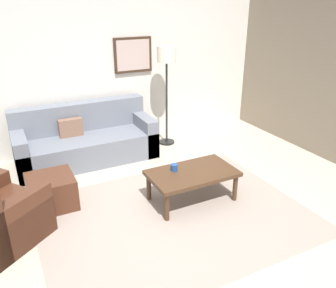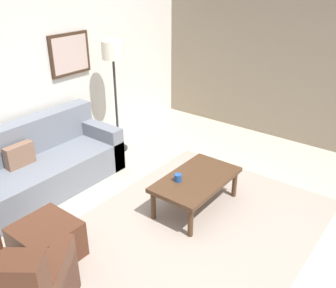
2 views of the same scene
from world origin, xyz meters
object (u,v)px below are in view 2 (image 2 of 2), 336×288
coffee_table (196,181)px  framed_artwork (70,54)px  couch_main (37,167)px  cup (178,178)px  lamp_standing (113,62)px  ottoman (47,242)px

coffee_table → framed_artwork: size_ratio=1.64×
couch_main → coffee_table: bearing=-64.6°
cup → framed_artwork: (0.34, 2.16, 1.08)m
lamp_standing → framed_artwork: bearing=134.3°
couch_main → coffee_table: size_ratio=1.96×
coffee_table → framed_artwork: framed_artwork is taller
ottoman → framed_artwork: size_ratio=0.84×
ottoman → lamp_standing: (2.20, 1.18, 1.21)m
lamp_standing → framed_artwork: size_ratio=2.55×
couch_main → lamp_standing: (1.46, -0.03, 1.11)m
framed_artwork → couch_main: bearing=-158.9°
cup → framed_artwork: framed_artwork is taller
couch_main → ottoman: couch_main is taller
coffee_table → framed_artwork: bearing=86.3°
couch_main → cup: bearing=-68.2°
cup → framed_artwork: bearing=81.1°
cup → lamp_standing: size_ratio=0.05×
ottoman → lamp_standing: lamp_standing is taller
ottoman → coffee_table: coffee_table is taller
cup → lamp_standing: (0.76, 1.73, 0.96)m
couch_main → framed_artwork: bearing=21.1°
couch_main → coffee_table: couch_main is taller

